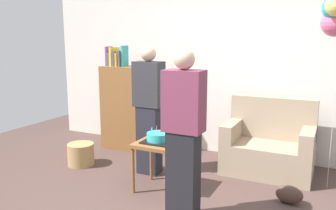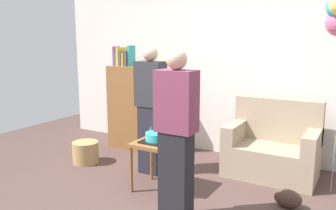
% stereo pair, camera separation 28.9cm
% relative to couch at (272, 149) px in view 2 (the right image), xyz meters
% --- Properties ---
extents(ground_plane, '(8.00, 8.00, 0.00)m').
position_rel_couch_xyz_m(ground_plane, '(-0.79, -1.50, -0.34)').
color(ground_plane, '#4C3833').
extents(wall_back, '(6.00, 0.10, 2.70)m').
position_rel_couch_xyz_m(wall_back, '(-0.79, 0.55, 1.01)').
color(wall_back, silver).
rests_on(wall_back, ground_plane).
extents(couch, '(1.10, 0.70, 0.96)m').
position_rel_couch_xyz_m(couch, '(0.00, 0.00, 0.00)').
color(couch, gray).
rests_on(couch, ground_plane).
extents(bookshelf, '(0.80, 0.36, 1.62)m').
position_rel_couch_xyz_m(bookshelf, '(-2.18, 0.05, 0.34)').
color(bookshelf, brown).
rests_on(bookshelf, ground_plane).
extents(side_table, '(0.48, 0.48, 0.57)m').
position_rel_couch_xyz_m(side_table, '(-1.03, -1.11, 0.14)').
color(side_table, brown).
rests_on(side_table, ground_plane).
extents(birthday_cake, '(0.32, 0.32, 0.17)m').
position_rel_couch_xyz_m(birthday_cake, '(-1.03, -1.11, 0.28)').
color(birthday_cake, black).
rests_on(birthday_cake, side_table).
extents(person_blowing_candles, '(0.36, 0.22, 1.63)m').
position_rel_couch_xyz_m(person_blowing_candles, '(-1.37, -0.70, 0.49)').
color(person_blowing_candles, '#23232D').
rests_on(person_blowing_candles, ground_plane).
extents(person_holding_cake, '(0.36, 0.22, 1.63)m').
position_rel_couch_xyz_m(person_holding_cake, '(-0.50, -1.63, 0.49)').
color(person_holding_cake, black).
rests_on(person_holding_cake, ground_plane).
extents(wicker_basket, '(0.36, 0.36, 0.30)m').
position_rel_couch_xyz_m(wicker_basket, '(-2.36, -0.87, -0.19)').
color(wicker_basket, '#A88451').
rests_on(wicker_basket, ground_plane).
extents(handbag, '(0.28, 0.14, 0.20)m').
position_rel_couch_xyz_m(handbag, '(0.37, -0.82, -0.24)').
color(handbag, '#473328').
rests_on(handbag, ground_plane).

